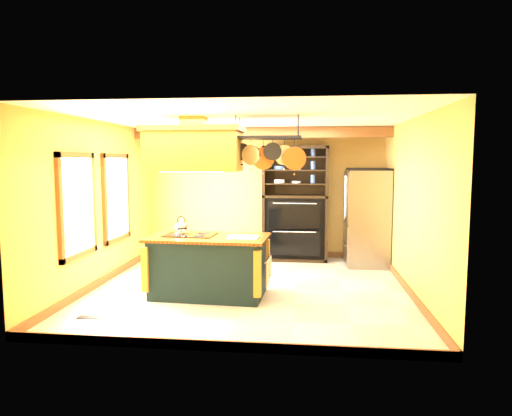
% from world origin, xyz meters
% --- Properties ---
extents(floor, '(5.00, 5.00, 0.00)m').
position_xyz_m(floor, '(0.00, 0.00, 0.00)').
color(floor, beige).
rests_on(floor, ground).
extents(ceiling, '(5.00, 5.00, 0.00)m').
position_xyz_m(ceiling, '(0.00, 0.00, 2.70)').
color(ceiling, white).
rests_on(ceiling, wall_back).
extents(wall_back, '(5.00, 0.02, 2.70)m').
position_xyz_m(wall_back, '(0.00, 2.50, 1.35)').
color(wall_back, tan).
rests_on(wall_back, floor).
extents(wall_front, '(5.00, 0.02, 2.70)m').
position_xyz_m(wall_front, '(0.00, -2.50, 1.35)').
color(wall_front, tan).
rests_on(wall_front, floor).
extents(wall_left, '(0.02, 5.00, 2.70)m').
position_xyz_m(wall_left, '(-2.50, 0.00, 1.35)').
color(wall_left, tan).
rests_on(wall_left, floor).
extents(wall_right, '(0.02, 5.00, 2.70)m').
position_xyz_m(wall_right, '(2.50, 0.00, 1.35)').
color(wall_right, tan).
rests_on(wall_right, floor).
extents(ceiling_beam, '(5.00, 0.15, 0.20)m').
position_xyz_m(ceiling_beam, '(0.00, 1.70, 2.59)').
color(ceiling_beam, brown).
rests_on(ceiling_beam, ceiling).
extents(window_near, '(0.06, 1.06, 1.56)m').
position_xyz_m(window_near, '(-2.47, -0.80, 1.40)').
color(window_near, brown).
rests_on(window_near, wall_left).
extents(window_far, '(0.06, 1.06, 1.56)m').
position_xyz_m(window_far, '(-2.47, 0.60, 1.40)').
color(window_far, brown).
rests_on(window_far, wall_left).
extents(kitchen_island, '(1.84, 1.09, 1.11)m').
position_xyz_m(kitchen_island, '(-0.58, -0.49, 0.47)').
color(kitchen_island, black).
rests_on(kitchen_island, floor).
extents(range_hood, '(1.46, 0.82, 0.80)m').
position_xyz_m(range_hood, '(-0.77, -0.49, 2.25)').
color(range_hood, '#BA852E').
rests_on(range_hood, ceiling).
extents(pot_rack, '(1.08, 0.49, 0.78)m').
position_xyz_m(pot_rack, '(0.34, -0.49, 2.26)').
color(pot_rack, black).
rests_on(pot_rack, ceiling).
extents(refrigerator, '(0.81, 0.95, 1.87)m').
position_xyz_m(refrigerator, '(2.08, 1.90, 0.91)').
color(refrigerator, gray).
rests_on(refrigerator, floor).
extents(hutch, '(1.33, 0.60, 2.35)m').
position_xyz_m(hutch, '(0.67, 2.25, 0.90)').
color(hutch, black).
rests_on(hutch, floor).
extents(floor_register, '(0.29, 0.14, 0.01)m').
position_xyz_m(floor_register, '(-1.95, -1.63, 0.01)').
color(floor_register, black).
rests_on(floor_register, floor).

